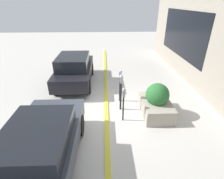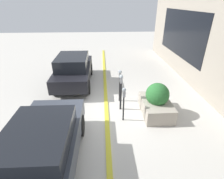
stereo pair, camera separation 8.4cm
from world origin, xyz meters
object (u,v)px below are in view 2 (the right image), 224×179
object	(u,v)px
parking_meter_middle	(120,79)
parked_car_front	(42,146)
parking_meter_nearest	(124,97)
planter_box	(156,102)
parking_meter_second	(121,87)
parked_car_middle	(74,69)

from	to	relation	value
parking_meter_middle	parked_car_front	xyz separation A→B (m)	(-3.38, 2.29, -0.30)
parking_meter_nearest	planter_box	distance (m)	1.44
parking_meter_nearest	parking_meter_second	distance (m)	0.75
parking_meter_nearest	planter_box	bearing A→B (deg)	-75.35
parked_car_middle	parking_meter_middle	bearing A→B (deg)	-131.13
planter_box	parking_meter_middle	bearing A→B (deg)	50.60
parked_car_front	parked_car_middle	xyz separation A→B (m)	(5.32, -0.06, 0.06)
parking_meter_middle	parking_meter_second	bearing A→B (deg)	177.88
parking_meter_nearest	planter_box	size ratio (longest dim) A/B	0.82
parking_meter_nearest	parked_car_front	distance (m)	3.03
parking_meter_second	parking_meter_middle	distance (m)	0.68
parked_car_middle	parked_car_front	bearing A→B (deg)	179.27
parking_meter_second	planter_box	distance (m)	1.49
parking_meter_nearest	parking_meter_second	bearing A→B (deg)	2.12
parking_meter_second	parked_car_front	xyz separation A→B (m)	(-2.70, 2.26, -0.28)
parking_meter_second	parked_car_front	world-z (taller)	parking_meter_second
parking_meter_middle	planter_box	xyz separation A→B (m)	(-1.08, -1.32, -0.52)
parked_car_front	parked_car_middle	size ratio (longest dim) A/B	1.01
parking_meter_nearest	planter_box	xyz separation A→B (m)	(0.34, -1.31, -0.48)
planter_box	parked_car_middle	world-z (taller)	parked_car_middle
parking_meter_second	parked_car_front	distance (m)	3.54
planter_box	parked_car_front	distance (m)	4.28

